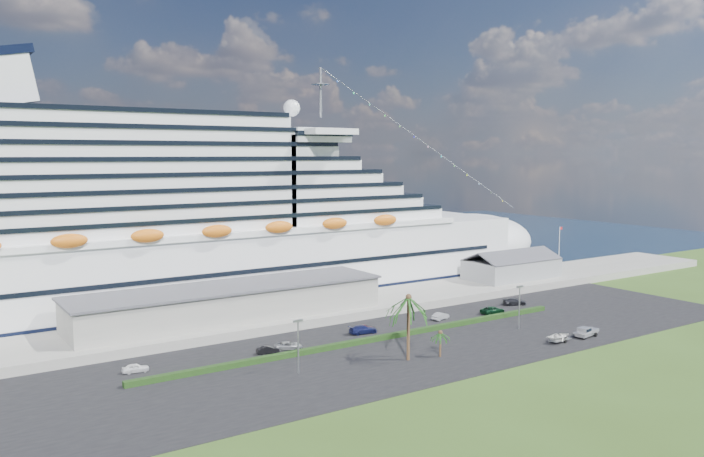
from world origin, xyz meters
TOP-DOWN VIEW (x-y plane):
  - ground at (0.00, 0.00)m, footprint 420.00×420.00m
  - asphalt_lot at (0.00, 11.00)m, footprint 140.00×38.00m
  - wharf at (0.00, 40.00)m, footprint 240.00×20.00m
  - water at (0.00, 130.00)m, footprint 420.00×160.00m
  - cruise_ship at (-21.53, 64.00)m, footprint 191.00×38.00m
  - terminal_building at (-25.00, 40.00)m, footprint 61.00×15.00m
  - port_shed at (52.00, 40.00)m, footprint 24.00×12.31m
  - flagpole at (70.04, 40.00)m, footprint 1.08×0.16m
  - hedge at (-8.00, 16.00)m, footprint 88.00×1.10m
  - lamp_post_left at (-28.00, 8.00)m, footprint 1.60×0.35m
  - lamp_post_right at (20.00, 8.00)m, footprint 1.60×0.35m
  - palm_tall at (-10.00, 4.00)m, footprint 8.82×8.82m
  - palm_short at (-4.50, 2.50)m, footprint 3.53×3.53m
  - parked_car_0 at (-48.46, 22.09)m, footprint 4.16×2.11m
  - parked_car_1 at (-27.20, 19.89)m, footprint 3.97×1.90m
  - parked_car_2 at (-23.22, 20.05)m, footprint 5.24×3.80m
  - parked_car_3 at (-6.73, 21.52)m, footprint 5.60×2.87m
  - parked_car_4 at (-6.01, 22.34)m, footprint 4.37×2.30m
  - parked_car_5 at (12.33, 21.75)m, footprint 4.60×2.62m
  - parked_car_6 at (24.70, 19.54)m, footprint 5.54×2.63m
  - parked_car_7 at (34.65, 22.78)m, footprint 5.57×4.02m
  - pickup_truck at (25.62, -2.99)m, footprint 5.44×2.74m
  - boat_trailer at (18.76, -2.77)m, footprint 5.66×3.78m

SIDE VIEW (x-z plane):
  - ground at x=0.00m, z-range 0.00..0.00m
  - water at x=0.00m, z-range 0.00..0.02m
  - asphalt_lot at x=0.00m, z-range 0.00..0.12m
  - hedge at x=-8.00m, z-range 0.12..1.02m
  - parked_car_1 at x=-27.20m, z-range 0.12..1.38m
  - parked_car_2 at x=-23.22m, z-range 0.12..1.44m
  - parked_car_0 at x=-48.46m, z-range 0.12..1.48m
  - parked_car_4 at x=-6.01m, z-range 0.12..1.54m
  - parked_car_5 at x=12.33m, z-range 0.12..1.55m
  - parked_car_7 at x=34.65m, z-range 0.12..1.62m
  - parked_car_6 at x=24.70m, z-range 0.12..1.65m
  - parked_car_3 at x=-6.73m, z-range 0.12..1.67m
  - wharf at x=0.00m, z-range 0.00..1.80m
  - pickup_truck at x=25.62m, z-range 0.21..2.04m
  - boat_trailer at x=18.76m, z-range 0.38..2.00m
  - palm_short at x=-4.50m, z-range 1.38..5.95m
  - port_shed at x=52.00m, z-range 0.71..8.08m
  - terminal_building at x=-25.00m, z-range 1.86..8.16m
  - lamp_post_left at x=-28.00m, z-range 1.21..9.48m
  - lamp_post_right at x=20.00m, z-range 1.21..9.48m
  - flagpole at x=70.04m, z-range 2.27..14.27m
  - palm_tall at x=-10.00m, z-range 3.64..14.77m
  - cruise_ship at x=-21.53m, z-range -10.31..43.69m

